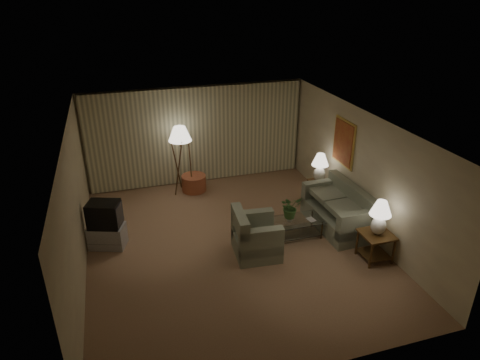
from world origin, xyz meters
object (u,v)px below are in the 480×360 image
Objects in this scene: ottoman at (194,183)px; vase at (290,218)px; side_table_far at (318,188)px; tv_cabinet at (107,236)px; crt_tv at (104,214)px; floor_lamp at (181,159)px; table_lamp_far at (320,165)px; coffee_table at (296,225)px; table_lamp_near at (380,215)px; armchair at (257,237)px; side_table_near at (376,241)px; sofa at (337,212)px.

ottoman is 4.31× the size of vase.
tv_cabinet is at bearing -174.14° from side_table_far.
crt_tv is 2.92m from floor_lamp.
vase is (3.85, -0.82, 0.24)m from tv_cabinet.
table_lamp_far is 0.86× the size of tv_cabinet.
vase is (1.55, -2.93, 0.27)m from ottoman.
table_lamp_far reaches higher than side_table_far.
coffee_table is 0.26m from vase.
floor_lamp is at bearing 124.30° from coffee_table.
crt_tv is (-5.20, 2.07, -0.26)m from table_lamp_near.
side_table_far is 0.71× the size of tv_cabinet.
armchair is at bearing -73.78° from floor_lamp.
side_table_near is 0.81× the size of crt_tv.
floor_lamp is at bearing 65.96° from crt_tv.
side_table_far is at bearing 90.00° from side_table_near.
floor_lamp is (-0.96, 3.30, 0.56)m from armchair.
side_table_far is 0.79× the size of crt_tv.
coffee_table is at bearing -0.00° from vase.
vase is at bearing 7.27° from tv_cabinet.
side_table_far reaches higher than vase.
table_lamp_far is at bearing 25.11° from tv_cabinet.
side_table_near is at bearing 4.45° from sofa.
tv_cabinet is at bearing -99.96° from sofa.
sofa is 2.54× the size of table_lamp_near.
tv_cabinet is at bearing -137.38° from ottoman.
table_lamp_near reaches higher than vase.
coffee_table is 0.64× the size of floor_lamp.
side_table_near is at bearing -106.73° from armchair.
crt_tv is at bearing -174.14° from side_table_far.
floor_lamp reaches higher than sofa.
side_table_far is 1.81m from coffee_table.
table_lamp_near is at bearing -2.42° from tv_cabinet.
side_table_near is (2.24, -0.88, 0.02)m from armchair.
side_table_near is 0.94× the size of ottoman.
tv_cabinet is 3.00m from floor_lamp.
side_table_far is (2.24, 1.72, -0.00)m from armchair.
vase is at bearing 137.26° from side_table_near.
armchair is at bearing -142.55° from table_lamp_far.
floor_lamp is 2.80× the size of ottoman.
vase is at bearing -135.06° from table_lamp_far.
tv_cabinet is at bearing 168.46° from coffee_table.
ottoman is at bearing 61.87° from crt_tv.
vase is at bearing 137.26° from table_lamp_near.
side_table_near is 0.62m from table_lamp_near.
table_lamp_far is 0.40× the size of floor_lamp.
side_table_far is at bearing -28.50° from ottoman.
ottoman reaches higher than coffee_table.
side_table_near is at bearing 180.00° from table_lamp_near.
armchair is 2.90m from table_lamp_far.
armchair is 1.81× the size of side_table_far.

